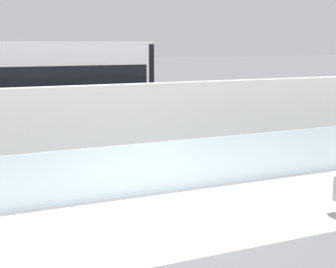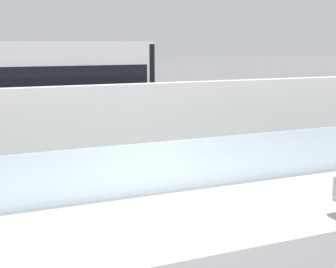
# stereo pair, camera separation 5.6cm
# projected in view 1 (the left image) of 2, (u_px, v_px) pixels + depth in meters

# --- Properties ---
(ground_plane) EXTENTS (200.00, 200.00, 0.00)m
(ground_plane) POSITION_uv_depth(u_px,v_px,m) (182.00, 221.00, 9.15)
(ground_plane) COLOR slate
(bike_path_deck) EXTENTS (32.00, 3.20, 0.01)m
(bike_path_deck) POSITION_uv_depth(u_px,v_px,m) (182.00, 220.00, 9.15)
(bike_path_deck) COLOR beige
(bike_path_deck) RESTS_ON ground
(glass_parapet) EXTENTS (32.00, 0.05, 1.18)m
(glass_parapet) POSITION_uv_depth(u_px,v_px,m) (148.00, 168.00, 10.71)
(glass_parapet) COLOR silver
(glass_parapet) RESTS_ON ground
(concrete_barrier_wall) EXTENTS (32.00, 0.36, 2.37)m
(concrete_barrier_wall) POSITION_uv_depth(u_px,v_px,m) (123.00, 130.00, 12.22)
(concrete_barrier_wall) COLOR silver
(concrete_barrier_wall) RESTS_ON ground
(tram_rail_near) EXTENTS (32.00, 0.08, 0.01)m
(tram_rail_near) POSITION_uv_depth(u_px,v_px,m) (99.00, 154.00, 14.68)
(tram_rail_near) COLOR #595654
(tram_rail_near) RESTS_ON ground
(tram_rail_far) EXTENTS (32.00, 0.08, 0.01)m
(tram_rail_far) POSITION_uv_depth(u_px,v_px,m) (88.00, 145.00, 15.97)
(tram_rail_far) COLOR #595654
(tram_rail_far) RESTS_ON ground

